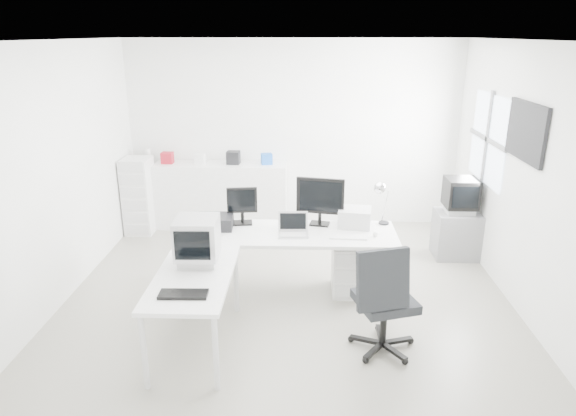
{
  "coord_description": "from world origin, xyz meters",
  "views": [
    {
      "loc": [
        0.18,
        -5.25,
        2.87
      ],
      "look_at": [
        0.0,
        0.2,
        1.0
      ],
      "focal_mm": 32.0,
      "sensor_mm": 36.0,
      "label": 1
    }
  ],
  "objects_px": {
    "tv_cabinet": "(456,234)",
    "filing_cabinet": "(139,196)",
    "inkjet_printer": "(215,222)",
    "lcd_monitor_small": "(242,206)",
    "drawer_pedestal": "(350,267)",
    "side_desk": "(196,310)",
    "sideboard": "(222,195)",
    "lcd_monitor_large": "(320,201)",
    "laser_printer": "(355,217)",
    "main_desk": "(289,262)",
    "laptop": "(293,226)",
    "crt_tv": "(461,196)",
    "office_chair": "(385,296)",
    "crt_monitor": "(197,240)"
  },
  "relations": [
    {
      "from": "tv_cabinet",
      "to": "filing_cabinet",
      "type": "xyz_separation_m",
      "value": [
        -4.5,
        0.76,
        0.25
      ]
    },
    {
      "from": "inkjet_printer",
      "to": "filing_cabinet",
      "type": "bearing_deg",
      "value": 126.47
    },
    {
      "from": "lcd_monitor_small",
      "to": "tv_cabinet",
      "type": "distance_m",
      "value": 2.96
    },
    {
      "from": "drawer_pedestal",
      "to": "lcd_monitor_small",
      "type": "height_order",
      "value": "lcd_monitor_small"
    },
    {
      "from": "side_desk",
      "to": "inkjet_printer",
      "type": "relative_size",
      "value": 3.42
    },
    {
      "from": "side_desk",
      "to": "sideboard",
      "type": "bearing_deg",
      "value": 94.47
    },
    {
      "from": "lcd_monitor_large",
      "to": "laser_printer",
      "type": "distance_m",
      "value": 0.44
    },
    {
      "from": "drawer_pedestal",
      "to": "inkjet_printer",
      "type": "relative_size",
      "value": 1.47
    },
    {
      "from": "main_desk",
      "to": "inkjet_printer",
      "type": "distance_m",
      "value": 0.97
    },
    {
      "from": "side_desk",
      "to": "sideboard",
      "type": "relative_size",
      "value": 0.7
    },
    {
      "from": "main_desk",
      "to": "laser_printer",
      "type": "distance_m",
      "value": 0.92
    },
    {
      "from": "lcd_monitor_large",
      "to": "laser_printer",
      "type": "relative_size",
      "value": 1.57
    },
    {
      "from": "lcd_monitor_large",
      "to": "laptop",
      "type": "xyz_separation_m",
      "value": [
        -0.3,
        -0.35,
        -0.18
      ]
    },
    {
      "from": "crt_tv",
      "to": "sideboard",
      "type": "bearing_deg",
      "value": 162.44
    },
    {
      "from": "lcd_monitor_small",
      "to": "filing_cabinet",
      "type": "relative_size",
      "value": 0.39
    },
    {
      "from": "laptop",
      "to": "main_desk",
      "type": "bearing_deg",
      "value": 114.16
    },
    {
      "from": "laptop",
      "to": "drawer_pedestal",
      "type": "bearing_deg",
      "value": 10.59
    },
    {
      "from": "sideboard",
      "to": "lcd_monitor_small",
      "type": "bearing_deg",
      "value": -73.7
    },
    {
      "from": "lcd_monitor_large",
      "to": "tv_cabinet",
      "type": "bearing_deg",
      "value": 35.72
    },
    {
      "from": "inkjet_printer",
      "to": "office_chair",
      "type": "bearing_deg",
      "value": -37.07
    },
    {
      "from": "main_desk",
      "to": "office_chair",
      "type": "relative_size",
      "value": 2.13
    },
    {
      "from": "lcd_monitor_large",
      "to": "office_chair",
      "type": "distance_m",
      "value": 1.55
    },
    {
      "from": "crt_tv",
      "to": "filing_cabinet",
      "type": "bearing_deg",
      "value": 170.42
    },
    {
      "from": "main_desk",
      "to": "inkjet_printer",
      "type": "relative_size",
      "value": 5.87
    },
    {
      "from": "main_desk",
      "to": "laptop",
      "type": "relative_size",
      "value": 7.28
    },
    {
      "from": "office_chair",
      "to": "crt_monitor",
      "type": "bearing_deg",
      "value": 154.82
    },
    {
      "from": "main_desk",
      "to": "sideboard",
      "type": "relative_size",
      "value": 1.2
    },
    {
      "from": "office_chair",
      "to": "tv_cabinet",
      "type": "bearing_deg",
      "value": 42.7
    },
    {
      "from": "laptop",
      "to": "tv_cabinet",
      "type": "distance_m",
      "value": 2.52
    },
    {
      "from": "laser_printer",
      "to": "crt_tv",
      "type": "relative_size",
      "value": 0.73
    },
    {
      "from": "lcd_monitor_large",
      "to": "laser_printer",
      "type": "xyz_separation_m",
      "value": [
        0.4,
        -0.03,
        -0.18
      ]
    },
    {
      "from": "crt_monitor",
      "to": "filing_cabinet",
      "type": "height_order",
      "value": "crt_monitor"
    },
    {
      "from": "crt_monitor",
      "to": "tv_cabinet",
      "type": "distance_m",
      "value": 3.69
    },
    {
      "from": "laptop",
      "to": "crt_tv",
      "type": "distance_m",
      "value": 2.46
    },
    {
      "from": "inkjet_printer",
      "to": "office_chair",
      "type": "height_order",
      "value": "office_chair"
    },
    {
      "from": "crt_tv",
      "to": "sideboard",
      "type": "distance_m",
      "value": 3.49
    },
    {
      "from": "office_chair",
      "to": "sideboard",
      "type": "height_order",
      "value": "office_chair"
    },
    {
      "from": "inkjet_printer",
      "to": "laptop",
      "type": "height_order",
      "value": "laptop"
    },
    {
      "from": "side_desk",
      "to": "laser_printer",
      "type": "xyz_separation_m",
      "value": [
        1.6,
        1.32,
        0.48
      ]
    },
    {
      "from": "lcd_monitor_large",
      "to": "crt_monitor",
      "type": "bearing_deg",
      "value": -126.24
    },
    {
      "from": "main_desk",
      "to": "sideboard",
      "type": "xyz_separation_m",
      "value": [
        -1.1,
        2.14,
        0.12
      ]
    },
    {
      "from": "office_chair",
      "to": "main_desk",
      "type": "bearing_deg",
      "value": 112.97
    },
    {
      "from": "lcd_monitor_large",
      "to": "crt_tv",
      "type": "relative_size",
      "value": 1.15
    },
    {
      "from": "laptop",
      "to": "tv_cabinet",
      "type": "relative_size",
      "value": 0.53
    },
    {
      "from": "inkjet_printer",
      "to": "filing_cabinet",
      "type": "height_order",
      "value": "filing_cabinet"
    },
    {
      "from": "main_desk",
      "to": "side_desk",
      "type": "distance_m",
      "value": 1.39
    },
    {
      "from": "lcd_monitor_small",
      "to": "office_chair",
      "type": "distance_m",
      "value": 2.04
    },
    {
      "from": "office_chair",
      "to": "crt_tv",
      "type": "height_order",
      "value": "office_chair"
    },
    {
      "from": "laser_printer",
      "to": "tv_cabinet",
      "type": "xyz_separation_m",
      "value": [
        1.46,
        0.87,
        -0.54
      ]
    },
    {
      "from": "office_chair",
      "to": "crt_tv",
      "type": "distance_m",
      "value": 2.56
    }
  ]
}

